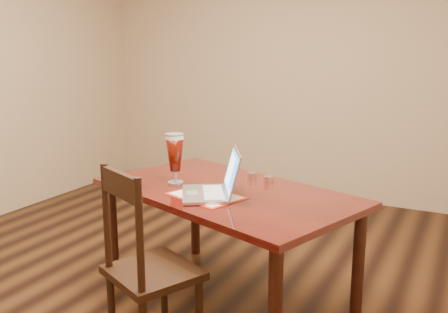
% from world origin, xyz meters
% --- Properties ---
extents(ground, '(5.00, 5.00, 0.00)m').
position_xyz_m(ground, '(0.00, 0.00, 0.00)').
color(ground, black).
rests_on(ground, ground).
extents(room_shell, '(4.51, 5.01, 2.71)m').
position_xyz_m(room_shell, '(0.00, 0.00, 1.76)').
color(room_shell, tan).
rests_on(room_shell, ground).
extents(dining_table, '(1.77, 1.34, 1.05)m').
position_xyz_m(dining_table, '(0.39, 0.03, 0.66)').
color(dining_table, '#54100B').
rests_on(dining_table, ground).
extents(dining_chair, '(0.56, 0.55, 1.00)m').
position_xyz_m(dining_chair, '(0.28, -0.62, 0.47)').
color(dining_chair, black).
rests_on(dining_chair, ground).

